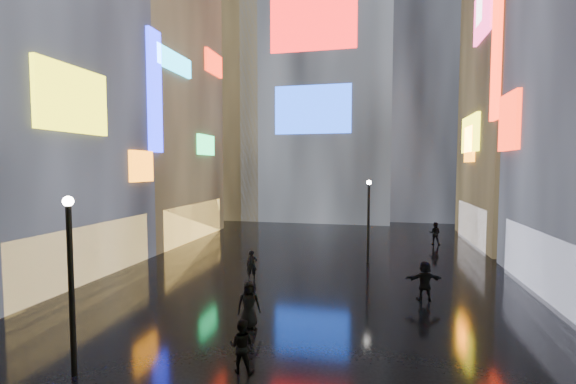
% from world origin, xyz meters
% --- Properties ---
extents(ground, '(140.00, 140.00, 0.00)m').
position_xyz_m(ground, '(0.00, 20.00, 0.00)').
color(ground, black).
rests_on(ground, ground).
extents(building_left_mid, '(10.28, 12.70, 24.00)m').
position_xyz_m(building_left_mid, '(-15.98, 14.01, 11.97)').
color(building_left_mid, black).
rests_on(building_left_mid, ground).
extents(building_left_far, '(10.28, 12.00, 22.00)m').
position_xyz_m(building_left_far, '(-15.98, 26.00, 10.98)').
color(building_left_far, black).
rests_on(building_left_far, ground).
extents(building_right_far, '(10.28, 12.00, 28.00)m').
position_xyz_m(building_right_far, '(15.98, 30.00, 13.98)').
color(building_right_far, black).
rests_on(building_right_far, ground).
extents(tower_main, '(16.00, 14.20, 42.00)m').
position_xyz_m(tower_main, '(-3.00, 43.97, 21.01)').
color(tower_main, black).
rests_on(tower_main, ground).
extents(tower_flank_right, '(12.00, 12.00, 34.00)m').
position_xyz_m(tower_flank_right, '(9.00, 46.00, 17.00)').
color(tower_flank_right, black).
rests_on(tower_flank_right, ground).
extents(tower_flank_left, '(10.00, 10.00, 26.00)m').
position_xyz_m(tower_flank_left, '(-14.00, 42.00, 13.00)').
color(tower_flank_left, black).
rests_on(tower_flank_left, ground).
extents(lamp_near, '(0.30, 0.30, 5.20)m').
position_xyz_m(lamp_near, '(-4.99, 5.96, 2.94)').
color(lamp_near, black).
rests_on(lamp_near, ground).
extents(lamp_far, '(0.30, 0.30, 5.20)m').
position_xyz_m(lamp_far, '(3.08, 21.18, 2.94)').
color(lamp_far, black).
rests_on(lamp_far, ground).
extents(pedestrian_1, '(0.79, 0.63, 1.57)m').
position_xyz_m(pedestrian_1, '(-0.31, 7.20, 0.78)').
color(pedestrian_1, black).
rests_on(pedestrian_1, ground).
extents(pedestrian_4, '(1.02, 0.89, 1.77)m').
position_xyz_m(pedestrian_4, '(-1.10, 10.21, 0.88)').
color(pedestrian_4, black).
rests_on(pedestrian_4, ground).
extents(pedestrian_5, '(1.72, 0.88, 1.77)m').
position_xyz_m(pedestrian_5, '(5.70, 14.82, 0.89)').
color(pedestrian_5, black).
rests_on(pedestrian_5, ground).
extents(pedestrian_6, '(0.66, 0.54, 1.57)m').
position_xyz_m(pedestrian_6, '(-2.91, 16.10, 0.78)').
color(pedestrian_6, black).
rests_on(pedestrian_6, ground).
extents(pedestrian_7, '(0.98, 0.84, 1.74)m').
position_xyz_m(pedestrian_7, '(8.05, 28.16, 0.87)').
color(pedestrian_7, black).
rests_on(pedestrian_7, ground).
extents(umbrella_2, '(1.19, 1.20, 0.86)m').
position_xyz_m(umbrella_2, '(-1.10, 10.21, 2.20)').
color(umbrella_2, black).
rests_on(umbrella_2, pedestrian_4).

